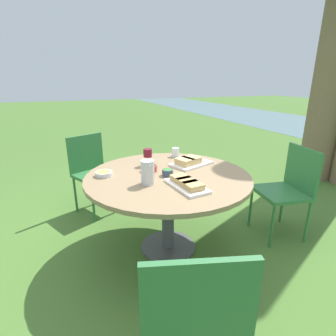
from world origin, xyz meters
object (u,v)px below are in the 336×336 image
object	(u,v)px
dining_table	(168,185)
chair_far_back	(93,167)
chair_near_right	(289,185)
wine_glass	(148,153)
water_pitcher	(148,172)
chair_near_left	(193,314)

from	to	relation	value
dining_table	chair_far_back	xyz separation A→B (m)	(-1.05, -0.52, -0.10)
chair_near_right	wine_glass	world-z (taller)	chair_near_right
water_pitcher	wine_glass	size ratio (longest dim) A/B	1.19
chair_near_right	wine_glass	bearing A→B (deg)	-112.76
chair_near_left	wine_glass	world-z (taller)	chair_near_left
wine_glass	water_pitcher	bearing A→B (deg)	-17.71
water_pitcher	chair_near_left	bearing A→B (deg)	-7.42
chair_near_right	chair_far_back	xyz separation A→B (m)	(-1.26, -1.69, 0.00)
chair_far_back	chair_near_left	bearing A→B (deg)	4.20
chair_near_right	water_pitcher	world-z (taller)	water_pitcher
dining_table	chair_near_right	size ratio (longest dim) A/B	1.57
chair_near_left	water_pitcher	size ratio (longest dim) A/B	4.75
chair_near_right	chair_far_back	size ratio (longest dim) A/B	1.00
water_pitcher	chair_far_back	bearing A→B (deg)	-165.82
dining_table	chair_near_right	world-z (taller)	chair_near_right
chair_far_back	chair_near_right	bearing A→B (deg)	53.35
dining_table	wine_glass	distance (m)	0.39
chair_far_back	wine_glass	distance (m)	0.91
dining_table	wine_glass	bearing A→B (deg)	-166.32
dining_table	chair_far_back	size ratio (longest dim) A/B	1.57
dining_table	wine_glass	world-z (taller)	wine_glass
chair_far_back	water_pitcher	bearing A→B (deg)	14.18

